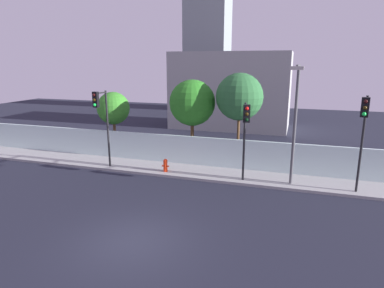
{
  "coord_description": "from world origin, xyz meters",
  "views": [
    {
      "loc": [
        5.49,
        -9.99,
        6.49
      ],
      "look_at": [
        0.24,
        6.5,
        2.24
      ],
      "focal_mm": 31.33,
      "sensor_mm": 36.0,
      "label": 1
    }
  ],
  "objects_px": {
    "fire_hydrant": "(165,165)",
    "traffic_light_left": "(246,126)",
    "traffic_light_center": "(101,113)",
    "traffic_light_right": "(364,125)",
    "roadside_tree_leftmost": "(113,108)",
    "street_lamp_curbside": "(295,115)",
    "roadside_tree_midleft": "(192,103)",
    "roadside_tree_midright": "(239,97)"
  },
  "relations": [
    {
      "from": "traffic_light_right",
      "to": "roadside_tree_leftmost",
      "type": "distance_m",
      "value": 15.84
    },
    {
      "from": "fire_hydrant",
      "to": "traffic_light_left",
      "type": "bearing_deg",
      "value": -6.41
    },
    {
      "from": "roadside_tree_midright",
      "to": "roadside_tree_leftmost",
      "type": "bearing_deg",
      "value": -180.0
    },
    {
      "from": "street_lamp_curbside",
      "to": "traffic_light_right",
      "type": "bearing_deg",
      "value": -7.5
    },
    {
      "from": "traffic_light_left",
      "to": "street_lamp_curbside",
      "type": "distance_m",
      "value": 2.52
    },
    {
      "from": "traffic_light_right",
      "to": "street_lamp_curbside",
      "type": "xyz_separation_m",
      "value": [
        -3.08,
        0.41,
        0.24
      ]
    },
    {
      "from": "street_lamp_curbside",
      "to": "fire_hydrant",
      "type": "distance_m",
      "value": 7.87
    },
    {
      "from": "roadside_tree_leftmost",
      "to": "roadside_tree_midright",
      "type": "bearing_deg",
      "value": 0.0
    },
    {
      "from": "traffic_light_right",
      "to": "fire_hydrant",
      "type": "bearing_deg",
      "value": 177.02
    },
    {
      "from": "roadside_tree_midleft",
      "to": "roadside_tree_midright",
      "type": "distance_m",
      "value": 3.11
    },
    {
      "from": "street_lamp_curbside",
      "to": "roadside_tree_midleft",
      "type": "bearing_deg",
      "value": 153.09
    },
    {
      "from": "traffic_light_center",
      "to": "street_lamp_curbside",
      "type": "height_order",
      "value": "street_lamp_curbside"
    },
    {
      "from": "roadside_tree_midleft",
      "to": "roadside_tree_midright",
      "type": "bearing_deg",
      "value": 0.0
    },
    {
      "from": "fire_hydrant",
      "to": "roadside_tree_midleft",
      "type": "xyz_separation_m",
      "value": [
        0.67,
        3.16,
        3.33
      ]
    },
    {
      "from": "traffic_light_center",
      "to": "roadside_tree_leftmost",
      "type": "distance_m",
      "value": 3.93
    },
    {
      "from": "traffic_light_right",
      "to": "roadside_tree_midright",
      "type": "height_order",
      "value": "roadside_tree_midright"
    },
    {
      "from": "traffic_light_left",
      "to": "traffic_light_center",
      "type": "xyz_separation_m",
      "value": [
        -8.53,
        0.02,
        0.28
      ]
    },
    {
      "from": "traffic_light_center",
      "to": "fire_hydrant",
      "type": "bearing_deg",
      "value": 7.72
    },
    {
      "from": "street_lamp_curbside",
      "to": "roadside_tree_leftmost",
      "type": "distance_m",
      "value": 12.77
    },
    {
      "from": "roadside_tree_midleft",
      "to": "traffic_light_center",
      "type": "bearing_deg",
      "value": -140.59
    },
    {
      "from": "traffic_light_center",
      "to": "traffic_light_right",
      "type": "relative_size",
      "value": 0.97
    },
    {
      "from": "traffic_light_left",
      "to": "traffic_light_center",
      "type": "bearing_deg",
      "value": 179.89
    },
    {
      "from": "street_lamp_curbside",
      "to": "roadside_tree_leftmost",
      "type": "xyz_separation_m",
      "value": [
        -12.32,
        3.28,
        -0.58
      ]
    },
    {
      "from": "traffic_light_center",
      "to": "roadside_tree_midleft",
      "type": "distance_m",
      "value": 5.79
    },
    {
      "from": "roadside_tree_midleft",
      "to": "fire_hydrant",
      "type": "bearing_deg",
      "value": -101.92
    },
    {
      "from": "roadside_tree_midleft",
      "to": "roadside_tree_midright",
      "type": "xyz_separation_m",
      "value": [
        3.07,
        0.0,
        0.49
      ]
    },
    {
      "from": "traffic_light_center",
      "to": "roadside_tree_midleft",
      "type": "height_order",
      "value": "roadside_tree_midleft"
    },
    {
      "from": "traffic_light_left",
      "to": "fire_hydrant",
      "type": "xyz_separation_m",
      "value": [
        -4.73,
        0.53,
        -2.71
      ]
    },
    {
      "from": "traffic_light_left",
      "to": "roadside_tree_leftmost",
      "type": "distance_m",
      "value": 10.58
    },
    {
      "from": "traffic_light_center",
      "to": "roadside_tree_midleft",
      "type": "relative_size",
      "value": 0.87
    },
    {
      "from": "traffic_light_right",
      "to": "roadside_tree_leftmost",
      "type": "relative_size",
      "value": 1.08
    },
    {
      "from": "traffic_light_left",
      "to": "roadside_tree_midleft",
      "type": "bearing_deg",
      "value": 137.75
    },
    {
      "from": "traffic_light_left",
      "to": "fire_hydrant",
      "type": "height_order",
      "value": "traffic_light_left"
    },
    {
      "from": "roadside_tree_leftmost",
      "to": "street_lamp_curbside",
      "type": "bearing_deg",
      "value": -14.92
    },
    {
      "from": "fire_hydrant",
      "to": "roadside_tree_leftmost",
      "type": "xyz_separation_m",
      "value": [
        -5.19,
        3.16,
        2.73
      ]
    },
    {
      "from": "street_lamp_curbside",
      "to": "roadside_tree_midleft",
      "type": "distance_m",
      "value": 7.26
    },
    {
      "from": "traffic_light_center",
      "to": "traffic_light_right",
      "type": "bearing_deg",
      "value": -0.07
    },
    {
      "from": "fire_hydrant",
      "to": "traffic_light_right",
      "type": "bearing_deg",
      "value": -2.98
    },
    {
      "from": "traffic_light_right",
      "to": "fire_hydrant",
      "type": "xyz_separation_m",
      "value": [
        -10.21,
        0.53,
        -3.07
      ]
    },
    {
      "from": "traffic_light_right",
      "to": "traffic_light_center",
      "type": "bearing_deg",
      "value": 179.93
    },
    {
      "from": "traffic_light_left",
      "to": "roadside_tree_leftmost",
      "type": "height_order",
      "value": "roadside_tree_leftmost"
    },
    {
      "from": "street_lamp_curbside",
      "to": "roadside_tree_midright",
      "type": "relative_size",
      "value": 1.06
    }
  ]
}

